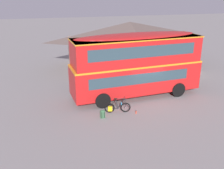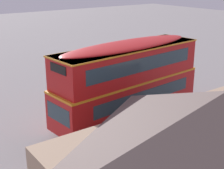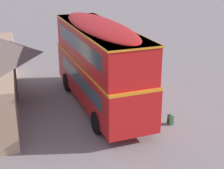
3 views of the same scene
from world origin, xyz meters
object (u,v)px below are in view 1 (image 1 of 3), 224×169
double_decker_bus (136,63)px  touring_bicycle (117,107)px  water_bottle_red_squeeze (136,112)px  backpack_on_ground (103,114)px

double_decker_bus → touring_bicycle: double_decker_bus is taller
touring_bicycle → water_bottle_red_squeeze: 1.32m
touring_bicycle → backpack_on_ground: bearing=-155.8°
double_decker_bus → water_bottle_red_squeeze: bearing=-109.0°
double_decker_bus → water_bottle_red_squeeze: (-0.99, -2.88, -2.53)m
water_bottle_red_squeeze → backpack_on_ground: bearing=179.5°
double_decker_bus → touring_bicycle: (-2.18, -2.38, -2.27)m
touring_bicycle → backpack_on_ground: size_ratio=3.19×
double_decker_bus → touring_bicycle: bearing=-132.6°
backpack_on_ground → water_bottle_red_squeeze: backpack_on_ground is taller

